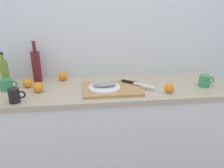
{
  "coord_description": "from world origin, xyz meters",
  "views": [
    {
      "loc": [
        -0.18,
        -1.65,
        1.55
      ],
      "look_at": [
        0.01,
        -0.08,
        0.95
      ],
      "focal_mm": 35.27,
      "sensor_mm": 36.0,
      "label": 1
    }
  ],
  "objects_px": {
    "white_plate": "(104,87)",
    "coffee_mug_0": "(7,85)",
    "coffee_mug_2": "(205,81)",
    "orange_0": "(169,88)",
    "fish_fillet": "(104,84)",
    "chef_knife": "(133,83)",
    "coffee_mug_1": "(15,96)",
    "cutting_board": "(112,89)",
    "olive_oil_bottle": "(4,71)",
    "wine_bottle": "(36,66)"
  },
  "relations": [
    {
      "from": "white_plate",
      "to": "coffee_mug_0",
      "type": "distance_m",
      "value": 0.76
    },
    {
      "from": "coffee_mug_2",
      "to": "orange_0",
      "type": "bearing_deg",
      "value": -164.55
    },
    {
      "from": "fish_fillet",
      "to": "coffee_mug_0",
      "type": "relative_size",
      "value": 1.42
    },
    {
      "from": "chef_knife",
      "to": "coffee_mug_1",
      "type": "bearing_deg",
      "value": -126.36
    },
    {
      "from": "coffee_mug_1",
      "to": "white_plate",
      "type": "bearing_deg",
      "value": 12.26
    },
    {
      "from": "chef_knife",
      "to": "cutting_board",
      "type": "bearing_deg",
      "value": -121.58
    },
    {
      "from": "white_plate",
      "to": "orange_0",
      "type": "relative_size",
      "value": 3.26
    },
    {
      "from": "coffee_mug_1",
      "to": "orange_0",
      "type": "relative_size",
      "value": 1.53
    },
    {
      "from": "cutting_board",
      "to": "coffee_mug_2",
      "type": "xyz_separation_m",
      "value": [
        0.76,
        -0.01,
        0.04
      ]
    },
    {
      "from": "chef_knife",
      "to": "coffee_mug_2",
      "type": "height_order",
      "value": "coffee_mug_2"
    },
    {
      "from": "olive_oil_bottle",
      "to": "coffee_mug_0",
      "type": "height_order",
      "value": "olive_oil_bottle"
    },
    {
      "from": "coffee_mug_0",
      "to": "coffee_mug_1",
      "type": "xyz_separation_m",
      "value": [
        0.13,
        -0.24,
        0.01
      ]
    },
    {
      "from": "coffee_mug_1",
      "to": "fish_fillet",
      "type": "bearing_deg",
      "value": 12.26
    },
    {
      "from": "cutting_board",
      "to": "white_plate",
      "type": "distance_m",
      "value": 0.06
    },
    {
      "from": "cutting_board",
      "to": "orange_0",
      "type": "height_order",
      "value": "orange_0"
    },
    {
      "from": "white_plate",
      "to": "orange_0",
      "type": "xyz_separation_m",
      "value": [
        0.49,
        -0.09,
        0.01
      ]
    },
    {
      "from": "wine_bottle",
      "to": "coffee_mug_1",
      "type": "bearing_deg",
      "value": -99.67
    },
    {
      "from": "cutting_board",
      "to": "white_plate",
      "type": "bearing_deg",
      "value": -174.35
    },
    {
      "from": "chef_knife",
      "to": "wine_bottle",
      "type": "bearing_deg",
      "value": -155.01
    },
    {
      "from": "fish_fillet",
      "to": "orange_0",
      "type": "distance_m",
      "value": 0.49
    },
    {
      "from": "white_plate",
      "to": "fish_fillet",
      "type": "height_order",
      "value": "fish_fillet"
    },
    {
      "from": "orange_0",
      "to": "olive_oil_bottle",
      "type": "bearing_deg",
      "value": 164.98
    },
    {
      "from": "white_plate",
      "to": "fish_fillet",
      "type": "xyz_separation_m",
      "value": [
        0.0,
        0.0,
        0.03
      ]
    },
    {
      "from": "cutting_board",
      "to": "fish_fillet",
      "type": "relative_size",
      "value": 2.43
    },
    {
      "from": "wine_bottle",
      "to": "coffee_mug_0",
      "type": "relative_size",
      "value": 2.68
    },
    {
      "from": "wine_bottle",
      "to": "coffee_mug_2",
      "type": "distance_m",
      "value": 1.4
    },
    {
      "from": "chef_knife",
      "to": "coffee_mug_0",
      "type": "height_order",
      "value": "coffee_mug_0"
    },
    {
      "from": "olive_oil_bottle",
      "to": "cutting_board",
      "type": "bearing_deg",
      "value": -15.94
    },
    {
      "from": "wine_bottle",
      "to": "coffee_mug_1",
      "type": "distance_m",
      "value": 0.44
    },
    {
      "from": "orange_0",
      "to": "wine_bottle",
      "type": "bearing_deg",
      "value": 159.9
    },
    {
      "from": "white_plate",
      "to": "wine_bottle",
      "type": "relative_size",
      "value": 0.7
    },
    {
      "from": "cutting_board",
      "to": "fish_fillet",
      "type": "bearing_deg",
      "value": -174.35
    },
    {
      "from": "wine_bottle",
      "to": "coffee_mug_0",
      "type": "xyz_separation_m",
      "value": [
        -0.2,
        -0.18,
        -0.1
      ]
    },
    {
      "from": "coffee_mug_0",
      "to": "orange_0",
      "type": "xyz_separation_m",
      "value": [
        1.24,
        -0.2,
        -0.01
      ]
    },
    {
      "from": "coffee_mug_1",
      "to": "coffee_mug_2",
      "type": "xyz_separation_m",
      "value": [
        1.44,
        0.13,
        -0.0
      ]
    },
    {
      "from": "white_plate",
      "to": "cutting_board",
      "type": "bearing_deg",
      "value": 5.65
    },
    {
      "from": "wine_bottle",
      "to": "coffee_mug_2",
      "type": "relative_size",
      "value": 2.74
    },
    {
      "from": "olive_oil_bottle",
      "to": "coffee_mug_0",
      "type": "distance_m",
      "value": 0.17
    },
    {
      "from": "chef_knife",
      "to": "white_plate",
      "type": "bearing_deg",
      "value": -124.49
    },
    {
      "from": "chef_knife",
      "to": "coffee_mug_1",
      "type": "height_order",
      "value": "coffee_mug_1"
    },
    {
      "from": "fish_fillet",
      "to": "olive_oil_bottle",
      "type": "xyz_separation_m",
      "value": [
        -0.8,
        0.25,
        0.06
      ]
    },
    {
      "from": "olive_oil_bottle",
      "to": "wine_bottle",
      "type": "distance_m",
      "value": 0.26
    },
    {
      "from": "cutting_board",
      "to": "wine_bottle",
      "type": "relative_size",
      "value": 1.29
    },
    {
      "from": "white_plate",
      "to": "orange_0",
      "type": "bearing_deg",
      "value": -10.86
    },
    {
      "from": "cutting_board",
      "to": "olive_oil_bottle",
      "type": "relative_size",
      "value": 1.67
    },
    {
      "from": "coffee_mug_0",
      "to": "coffee_mug_2",
      "type": "relative_size",
      "value": 1.02
    },
    {
      "from": "white_plate",
      "to": "coffee_mug_1",
      "type": "relative_size",
      "value": 2.13
    },
    {
      "from": "coffee_mug_0",
      "to": "coffee_mug_1",
      "type": "relative_size",
      "value": 1.13
    },
    {
      "from": "white_plate",
      "to": "olive_oil_bottle",
      "type": "distance_m",
      "value": 0.85
    },
    {
      "from": "coffee_mug_2",
      "to": "orange_0",
      "type": "relative_size",
      "value": 1.69
    }
  ]
}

